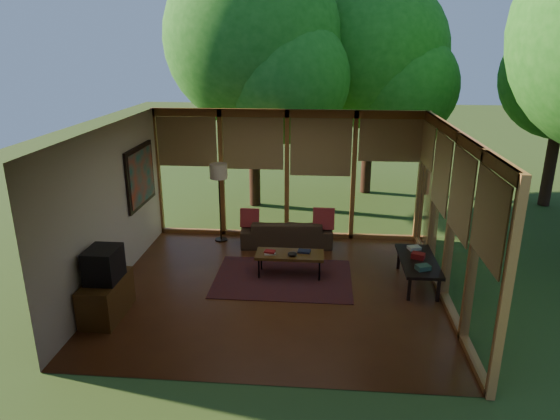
# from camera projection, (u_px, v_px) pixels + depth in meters

# --- Properties ---
(floor) EXTENTS (5.50, 5.50, 0.00)m
(floor) POSITION_uv_depth(u_px,v_px,m) (276.00, 289.00, 8.42)
(floor) COLOR #5C3018
(floor) RESTS_ON ground
(ceiling) EXTENTS (5.50, 5.50, 0.00)m
(ceiling) POSITION_uv_depth(u_px,v_px,m) (275.00, 130.00, 7.57)
(ceiling) COLOR white
(ceiling) RESTS_ON ground
(wall_left) EXTENTS (0.04, 5.00, 2.70)m
(wall_left) POSITION_uv_depth(u_px,v_px,m) (110.00, 209.00, 8.22)
(wall_left) COLOR beige
(wall_left) RESTS_ON ground
(wall_front) EXTENTS (5.50, 0.04, 2.70)m
(wall_front) POSITION_uv_depth(u_px,v_px,m) (255.00, 285.00, 5.63)
(wall_front) COLOR beige
(wall_front) RESTS_ON ground
(window_wall_back) EXTENTS (5.50, 0.12, 2.70)m
(window_wall_back) POSITION_uv_depth(u_px,v_px,m) (287.00, 175.00, 10.36)
(window_wall_back) COLOR #A06631
(window_wall_back) RESTS_ON ground
(window_wall_right) EXTENTS (0.12, 5.00, 2.70)m
(window_wall_right) POSITION_uv_depth(u_px,v_px,m) (451.00, 219.00, 7.77)
(window_wall_right) COLOR #A06631
(window_wall_right) RESTS_ON ground
(exterior_lawn) EXTENTS (40.00, 40.00, 0.00)m
(exterior_lawn) POSITION_uv_depth(u_px,v_px,m) (559.00, 179.00, 15.34)
(exterior_lawn) COLOR #324E1D
(exterior_lawn) RESTS_ON ground
(tree_nw) EXTENTS (4.15, 4.15, 6.12)m
(tree_nw) POSITION_uv_depth(u_px,v_px,m) (253.00, 39.00, 11.65)
(tree_nw) COLOR #331C12
(tree_nw) RESTS_ON ground
(tree_ne) EXTENTS (3.88, 3.88, 5.66)m
(tree_ne) POSITION_uv_depth(u_px,v_px,m) (372.00, 53.00, 12.88)
(tree_ne) COLOR #331C12
(tree_ne) RESTS_ON ground
(rug) EXTENTS (2.40, 1.70, 0.01)m
(rug) POSITION_uv_depth(u_px,v_px,m) (283.00, 278.00, 8.81)
(rug) COLOR maroon
(rug) RESTS_ON floor
(sofa) EXTENTS (1.90, 0.87, 0.54)m
(sofa) POSITION_uv_depth(u_px,v_px,m) (287.00, 232.00, 10.22)
(sofa) COLOR #3E2E1F
(sofa) RESTS_ON floor
(pillow_left) EXTENTS (0.38, 0.20, 0.40)m
(pillow_left) POSITION_uv_depth(u_px,v_px,m) (250.00, 218.00, 10.14)
(pillow_left) COLOR maroon
(pillow_left) RESTS_ON sofa
(pillow_right) EXTENTS (0.43, 0.23, 0.45)m
(pillow_right) POSITION_uv_depth(u_px,v_px,m) (324.00, 219.00, 10.01)
(pillow_right) COLOR maroon
(pillow_right) RESTS_ON sofa
(ct_book_lower) EXTENTS (0.23, 0.19, 0.03)m
(ct_book_lower) POSITION_uv_depth(u_px,v_px,m) (270.00, 253.00, 8.77)
(ct_book_lower) COLOR #BDB6AB
(ct_book_lower) RESTS_ON coffee_table
(ct_book_upper) EXTENTS (0.20, 0.16, 0.03)m
(ct_book_upper) POSITION_uv_depth(u_px,v_px,m) (270.00, 252.00, 8.76)
(ct_book_upper) COLOR maroon
(ct_book_upper) RESTS_ON coffee_table
(ct_book_side) EXTENTS (0.24, 0.19, 0.03)m
(ct_book_side) POSITION_uv_depth(u_px,v_px,m) (304.00, 251.00, 8.85)
(ct_book_side) COLOR #151A31
(ct_book_side) RESTS_ON coffee_table
(ct_bowl) EXTENTS (0.16, 0.16, 0.07)m
(ct_bowl) POSITION_uv_depth(u_px,v_px,m) (292.00, 254.00, 8.69)
(ct_bowl) COLOR black
(ct_bowl) RESTS_ON coffee_table
(media_cabinet) EXTENTS (0.50, 1.00, 0.60)m
(media_cabinet) POSITION_uv_depth(u_px,v_px,m) (106.00, 298.00, 7.52)
(media_cabinet) COLOR brown
(media_cabinet) RESTS_ON floor
(television) EXTENTS (0.45, 0.55, 0.50)m
(television) POSITION_uv_depth(u_px,v_px,m) (104.00, 264.00, 7.35)
(television) COLOR black
(television) RESTS_ON media_cabinet
(console_book_a) EXTENTS (0.26, 0.23, 0.08)m
(console_book_a) POSITION_uv_depth(u_px,v_px,m) (423.00, 267.00, 8.08)
(console_book_a) COLOR #2D5042
(console_book_a) RESTS_ON side_console
(console_book_b) EXTENTS (0.26, 0.23, 0.10)m
(console_book_b) POSITION_uv_depth(u_px,v_px,m) (418.00, 256.00, 8.50)
(console_book_b) COLOR maroon
(console_book_b) RESTS_ON side_console
(console_book_c) EXTENTS (0.25, 0.21, 0.06)m
(console_book_c) POSITION_uv_depth(u_px,v_px,m) (414.00, 248.00, 8.89)
(console_book_c) COLOR #BDB6AB
(console_book_c) RESTS_ON side_console
(floor_lamp) EXTENTS (0.36, 0.36, 1.65)m
(floor_lamp) POSITION_uv_depth(u_px,v_px,m) (219.00, 176.00, 10.09)
(floor_lamp) COLOR black
(floor_lamp) RESTS_ON floor
(coffee_table) EXTENTS (1.20, 0.50, 0.43)m
(coffee_table) POSITION_uv_depth(u_px,v_px,m) (290.00, 255.00, 8.81)
(coffee_table) COLOR brown
(coffee_table) RESTS_ON floor
(side_console) EXTENTS (0.60, 1.40, 0.46)m
(side_console) POSITION_uv_depth(u_px,v_px,m) (418.00, 262.00, 8.48)
(side_console) COLOR black
(side_console) RESTS_ON floor
(wall_painting) EXTENTS (0.06, 1.35, 1.15)m
(wall_painting) POSITION_uv_depth(u_px,v_px,m) (141.00, 176.00, 9.48)
(wall_painting) COLOR black
(wall_painting) RESTS_ON wall_left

